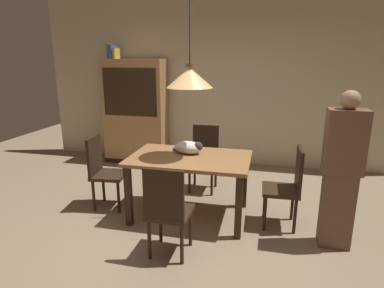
# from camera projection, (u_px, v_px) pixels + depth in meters

# --- Properties ---
(ground) EXTENTS (10.00, 10.00, 0.00)m
(ground) POSITION_uv_depth(u_px,v_px,m) (177.00, 233.00, 3.57)
(ground) COLOR #847056
(back_wall) EXTENTS (6.40, 0.10, 2.90)m
(back_wall) POSITION_uv_depth(u_px,v_px,m) (218.00, 82.00, 5.68)
(back_wall) COLOR beige
(back_wall) RESTS_ON ground
(dining_table) EXTENTS (1.40, 0.90, 0.75)m
(dining_table) POSITION_uv_depth(u_px,v_px,m) (190.00, 165.00, 3.80)
(dining_table) COLOR olive
(dining_table) RESTS_ON ground
(chair_right_side) EXTENTS (0.41, 0.41, 0.93)m
(chair_right_side) POSITION_uv_depth(u_px,v_px,m) (288.00, 184.00, 3.59)
(chair_right_side) COLOR black
(chair_right_side) RESTS_ON ground
(chair_near_front) EXTENTS (0.41, 0.41, 0.93)m
(chair_near_front) POSITION_uv_depth(u_px,v_px,m) (167.00, 208.00, 3.01)
(chair_near_front) COLOR black
(chair_near_front) RESTS_ON ground
(chair_left_side) EXTENTS (0.44, 0.44, 0.93)m
(chair_left_side) POSITION_uv_depth(u_px,v_px,m) (103.00, 169.00, 4.08)
(chair_left_side) COLOR black
(chair_left_side) RESTS_ON ground
(chair_far_back) EXTENTS (0.40, 0.40, 0.93)m
(chair_far_back) POSITION_uv_depth(u_px,v_px,m) (204.00, 155.00, 4.66)
(chair_far_back) COLOR black
(chair_far_back) RESTS_ON ground
(cat_sleeping) EXTENTS (0.39, 0.24, 0.16)m
(cat_sleeping) POSITION_uv_depth(u_px,v_px,m) (189.00, 147.00, 3.88)
(cat_sleeping) COLOR silver
(cat_sleeping) RESTS_ON dining_table
(pendant_lamp) EXTENTS (0.52, 0.52, 1.30)m
(pendant_lamp) POSITION_uv_depth(u_px,v_px,m) (190.00, 77.00, 3.54)
(pendant_lamp) COLOR #E0A86B
(hutch_bookcase) EXTENTS (1.12, 0.45, 1.85)m
(hutch_bookcase) POSITION_uv_depth(u_px,v_px,m) (136.00, 114.00, 5.83)
(hutch_bookcase) COLOR #A87A4C
(hutch_bookcase) RESTS_ON ground
(book_green_slim) EXTENTS (0.03, 0.20, 0.26)m
(book_green_slim) POSITION_uv_depth(u_px,v_px,m) (110.00, 51.00, 5.65)
(book_green_slim) COLOR #427A4C
(book_green_slim) RESTS_ON hutch_bookcase
(book_blue_wide) EXTENTS (0.06, 0.24, 0.24)m
(book_blue_wide) POSITION_uv_depth(u_px,v_px,m) (113.00, 52.00, 5.64)
(book_blue_wide) COLOR #384C93
(book_blue_wide) RESTS_ON hutch_bookcase
(book_yellow_short) EXTENTS (0.04, 0.20, 0.18)m
(book_yellow_short) POSITION_uv_depth(u_px,v_px,m) (116.00, 53.00, 5.63)
(book_yellow_short) COLOR gold
(book_yellow_short) RESTS_ON hutch_bookcase
(person_standing) EXTENTS (0.36, 0.22, 1.59)m
(person_standing) POSITION_uv_depth(u_px,v_px,m) (341.00, 172.00, 3.14)
(person_standing) COLOR brown
(person_standing) RESTS_ON ground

